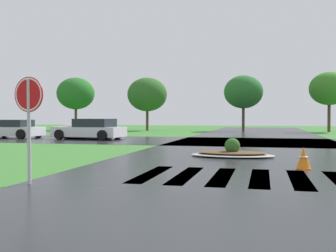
# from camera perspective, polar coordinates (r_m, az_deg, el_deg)

# --- Properties ---
(asphalt_roadway) EXTENTS (9.34, 80.00, 0.01)m
(asphalt_roadway) POSITION_cam_1_polar(r_m,az_deg,el_deg) (13.87, 11.55, -4.69)
(asphalt_roadway) COLOR #232628
(asphalt_roadway) RESTS_ON ground
(asphalt_cross_road) EXTENTS (90.00, 8.40, 0.01)m
(asphalt_cross_road) POSITION_cam_1_polar(r_m,az_deg,el_deg) (23.24, 12.46, -2.25)
(asphalt_cross_road) COLOR #232628
(asphalt_cross_road) RESTS_ON ground
(crosswalk_stripes) EXTENTS (4.95, 3.09, 0.01)m
(crosswalk_stripes) POSITION_cam_1_polar(r_m,az_deg,el_deg) (9.68, 10.55, -7.32)
(crosswalk_stripes) COLOR white
(crosswalk_stripes) RESTS_ON ground
(stop_sign) EXTENTS (0.76, 0.15, 2.32)m
(stop_sign) POSITION_cam_1_polar(r_m,az_deg,el_deg) (8.94, -19.60, 2.91)
(stop_sign) COLOR #B2B5BA
(stop_sign) RESTS_ON ground
(median_island) EXTENTS (3.02, 1.67, 0.68)m
(median_island) POSITION_cam_1_polar(r_m,az_deg,el_deg) (14.51, 9.33, -3.87)
(median_island) COLOR #9E9B93
(median_island) RESTS_ON ground
(car_white_sedan) EXTENTS (4.14, 2.23, 1.25)m
(car_white_sedan) POSITION_cam_1_polar(r_m,az_deg,el_deg) (28.67, -21.67, -0.45)
(car_white_sedan) COLOR silver
(car_white_sedan) RESTS_ON ground
(car_silver_hatch) EXTENTS (4.77, 2.59, 1.32)m
(car_silver_hatch) POSITION_cam_1_polar(r_m,az_deg,el_deg) (25.78, -11.25, -0.50)
(car_silver_hatch) COLOR silver
(car_silver_hatch) RESTS_ON ground
(drainage_pipe_stack) EXTENTS (3.61, 1.59, 0.94)m
(drainage_pipe_stack) POSITION_cam_1_polar(r_m,az_deg,el_deg) (26.03, -11.67, -0.84)
(drainage_pipe_stack) COLOR #9E9B93
(drainage_pipe_stack) RESTS_ON ground
(traffic_cone) EXTENTS (0.40, 0.40, 0.62)m
(traffic_cone) POSITION_cam_1_polar(r_m,az_deg,el_deg) (11.57, 19.12, -4.48)
(traffic_cone) COLOR orange
(traffic_cone) RESTS_ON ground
(background_treeline) EXTENTS (38.35, 5.43, 5.70)m
(background_treeline) POSITION_cam_1_polar(r_m,az_deg,el_deg) (39.70, 7.67, 4.95)
(background_treeline) COLOR #4C3823
(background_treeline) RESTS_ON ground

